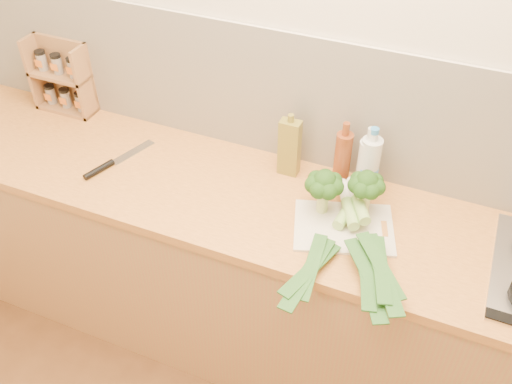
% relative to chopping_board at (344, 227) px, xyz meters
% --- Properties ---
extents(room_shell, '(3.50, 3.50, 3.50)m').
position_rel_chopping_board_xyz_m(room_shell, '(-0.23, 0.32, 0.26)').
color(room_shell, beige).
rests_on(room_shell, ground).
extents(counter, '(3.20, 0.62, 0.90)m').
position_rel_chopping_board_xyz_m(counter, '(-0.23, 0.03, -0.45)').
color(counter, '#A17C43').
rests_on(counter, ground).
extents(chopping_board, '(0.41, 0.35, 0.01)m').
position_rel_chopping_board_xyz_m(chopping_board, '(0.00, 0.00, 0.00)').
color(chopping_board, beige).
rests_on(chopping_board, counter).
extents(broccoli_left, '(0.14, 0.14, 0.18)m').
position_rel_chopping_board_xyz_m(broccoli_left, '(-0.10, 0.05, 0.13)').
color(broccoli_left, '#BACC77').
rests_on(broccoli_left, chopping_board).
extents(broccoli_right, '(0.13, 0.13, 0.18)m').
position_rel_chopping_board_xyz_m(broccoli_right, '(0.04, 0.10, 0.13)').
color(broccoli_right, '#BACC77').
rests_on(broccoli_right, chopping_board).
extents(leek_front, '(0.14, 0.69, 0.04)m').
position_rel_chopping_board_xyz_m(leek_front, '(-0.02, -0.03, 0.03)').
color(leek_front, white).
rests_on(leek_front, chopping_board).
extents(leek_mid, '(0.33, 0.60, 0.04)m').
position_rel_chopping_board_xyz_m(leek_mid, '(0.05, -0.04, 0.05)').
color(leek_mid, white).
rests_on(leek_mid, chopping_board).
extents(leek_back, '(0.33, 0.57, 0.04)m').
position_rel_chopping_board_xyz_m(leek_back, '(0.08, -0.03, 0.06)').
color(leek_back, white).
rests_on(leek_back, chopping_board).
extents(chefs_knife, '(0.14, 0.33, 0.03)m').
position_rel_chopping_board_xyz_m(chefs_knife, '(-0.97, -0.03, 0.00)').
color(chefs_knife, silver).
rests_on(chefs_knife, counter).
extents(spice_rack, '(0.28, 0.11, 0.33)m').
position_rel_chopping_board_xyz_m(spice_rack, '(-1.38, 0.28, 0.14)').
color(spice_rack, '#A16E45').
rests_on(spice_rack, counter).
extents(oil_tin, '(0.08, 0.05, 0.27)m').
position_rel_chopping_board_xyz_m(oil_tin, '(-0.29, 0.23, 0.12)').
color(oil_tin, olive).
rests_on(oil_tin, counter).
extents(glass_bottle, '(0.07, 0.07, 0.28)m').
position_rel_chopping_board_xyz_m(glass_bottle, '(0.01, 0.23, 0.11)').
color(glass_bottle, silver).
rests_on(glass_bottle, counter).
extents(amber_bottle, '(0.06, 0.06, 0.28)m').
position_rel_chopping_board_xyz_m(amber_bottle, '(-0.09, 0.24, 0.11)').
color(amber_bottle, brown).
rests_on(amber_bottle, counter).
extents(water_bottle, '(0.08, 0.08, 0.27)m').
position_rel_chopping_board_xyz_m(water_bottle, '(0.02, 0.23, 0.11)').
color(water_bottle, silver).
rests_on(water_bottle, counter).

